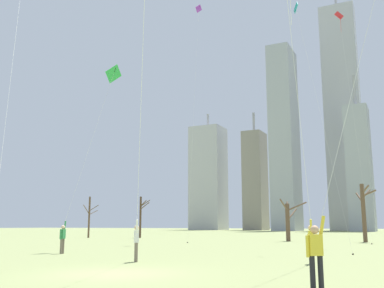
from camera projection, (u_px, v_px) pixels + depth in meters
The scene contains 17 objects.
ground_plane at pixel (115, 274), 15.16m from camera, with size 400.00×400.00×0.00m, color #848E56.
kite_flyer_midfield_left_green at pixel (77, 192), 27.27m from camera, with size 0.81×5.89×13.15m.
kite_flyer_midfield_center_yellow at pixel (334, 177), 12.07m from camera, with size 4.19×4.19×15.95m.
kite_flyer_foreground_right_white at pixel (307, 200), 18.45m from camera, with size 0.93×6.29×11.15m.
kite_flyer_foreground_left_blue at pixel (137, 209), 18.98m from camera, with size 5.96×9.05×11.38m.
distant_kite_low_near_trees_red at pixel (342, 38), 40.41m from camera, with size 1.71×2.17×20.98m.
distant_kite_drifting_right_purple at pixel (198, 32), 47.12m from camera, with size 0.33×3.11×25.02m.
distant_kite_high_overhead_teal at pixel (300, 24), 31.79m from camera, with size 3.64×4.25×17.76m.
bare_tree_far_right_edge at pixel (89, 216), 58.00m from camera, with size 1.42×2.29×5.30m.
bare_tree_center at pixel (364, 210), 43.28m from camera, with size 2.10×2.21×5.61m.
bare_tree_left_of_center at pixel (141, 215), 57.90m from camera, with size 1.72×0.61×5.30m.
bare_tree_right_of_center at pixel (288, 219), 45.65m from camera, with size 2.44×3.21×4.24m.
skyline_squat_block at pixel (208, 178), 155.94m from camera, with size 11.00×9.79×40.86m.
skyline_mid_tower_right at pixel (343, 114), 136.05m from camera, with size 10.52×5.78×75.29m.
skyline_short_annex at pixel (255, 180), 146.35m from camera, with size 6.29×8.87×38.96m.
skyline_wide_slab at pixel (284, 137), 131.83m from camera, with size 6.70×11.46×54.43m.
skyline_tall_tower at pixel (360, 168), 117.96m from camera, with size 6.11×8.61×42.19m.
Camera 1 is at (9.27, -12.95, 1.63)m, focal length 41.71 mm.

